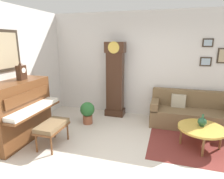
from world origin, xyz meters
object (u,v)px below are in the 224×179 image
piano_bench (52,127)px  mantel_clock (21,72)px  coffee_table (201,129)px  potted_plant (87,111)px  grandfather_clock (115,82)px  couch (190,113)px  green_jug (202,122)px  piano (18,111)px

piano_bench → mantel_clock: bearing=163.0°
mantel_clock → coffee_table: bearing=8.5°
mantel_clock → potted_plant: (1.04, 0.94, -1.10)m
grandfather_clock → mantel_clock: grandfather_clock is taller
coffee_table → potted_plant: size_ratio=1.57×
grandfather_clock → mantel_clock: bearing=-132.4°
grandfather_clock → potted_plant: 1.12m
couch → mantel_clock: (-3.51, -1.56, 1.11)m
green_jug → potted_plant: size_ratio=0.43×
piano → piano_bench: (0.81, -0.03, -0.23)m
piano → couch: piano is taller
piano → mantel_clock: 0.82m
green_jug → grandfather_clock: bearing=152.6°
potted_plant → piano_bench: bearing=-101.2°
piano_bench → potted_plant: 1.21m
grandfather_clock → green_jug: grandfather_clock is taller
couch → green_jug: bearing=-82.8°
mantel_clock → piano: bearing=-90.8°
piano_bench → coffee_table: bearing=15.6°
piano_bench → mantel_clock: (-0.80, 0.24, 1.02)m
mantel_clock → piano_bench: bearing=-17.0°
piano → grandfather_clock: size_ratio=0.71×
coffee_table → green_jug: (0.01, 0.07, 0.12)m
piano_bench → grandfather_clock: (0.74, 1.94, 0.56)m
piano → coffee_table: size_ratio=1.64×
potted_plant → grandfather_clock: bearing=56.1°
piano → green_jug: size_ratio=6.00×
piano_bench → couch: 3.26m
grandfather_clock → potted_plant: (-0.51, -0.76, -0.64)m
green_jug → potted_plant: (-2.59, 0.32, -0.18)m
piano → potted_plant: piano is taller
piano_bench → potted_plant: (0.23, 1.18, -0.08)m
grandfather_clock → mantel_clock: (-1.55, -1.69, 0.46)m
piano_bench → green_jug: green_jug is taller
mantel_clock → potted_plant: mantel_clock is taller
couch → mantel_clock: size_ratio=5.00×
piano_bench → coffee_table: 2.92m
piano → green_jug: 3.73m
piano → grandfather_clock: bearing=50.9°
coffee_table → couch: bearing=96.0°
piano_bench → potted_plant: bearing=78.8°
piano → mantel_clock: mantel_clock is taller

